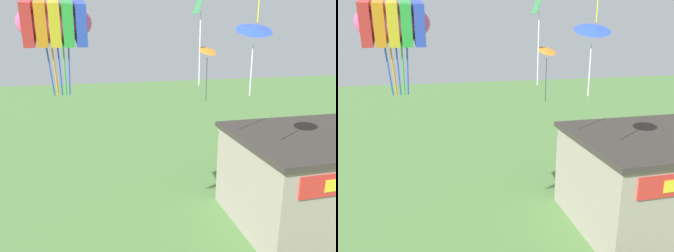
{
  "view_description": "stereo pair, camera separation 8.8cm",
  "coord_description": "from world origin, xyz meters",
  "views": [
    {
      "loc": [
        -2.57,
        -2.83,
        9.12
      ],
      "look_at": [
        0.0,
        7.59,
        6.07
      ],
      "focal_mm": 35.0,
      "sensor_mm": 36.0,
      "label": 1
    },
    {
      "loc": [
        -2.48,
        -2.85,
        9.12
      ],
      "look_at": [
        0.0,
        7.59,
        6.07
      ],
      "focal_mm": 35.0,
      "sensor_mm": 36.0,
      "label": 2
    }
  ],
  "objects": [
    {
      "name": "seaside_building",
      "position": [
        8.34,
        9.71,
        2.3
      ],
      "size": [
        8.83,
        6.5,
        4.57
      ],
      "color": "gray",
      "rests_on": "ground_plane"
    },
    {
      "name": "kite_rainbow_parafoil",
      "position": [
        -3.5,
        9.03,
        9.44
      ],
      "size": [
        2.51,
        1.7,
        3.19
      ],
      "color": "#E54C8C"
    },
    {
      "name": "kite_orange_delta",
      "position": [
        5.13,
        17.69,
        7.95
      ],
      "size": [
        1.54,
        1.49,
        3.65
      ],
      "color": "orange"
    },
    {
      "name": "kite_green_diamond",
      "position": [
        1.7,
        9.39,
        9.98
      ],
      "size": [
        0.55,
        0.97,
        3.87
      ],
      "color": "green"
    },
    {
      "name": "kite_blue_delta",
      "position": [
        2.96,
        7.55,
        9.21
      ],
      "size": [
        1.45,
        1.4,
        2.54
      ],
      "color": "blue"
    }
  ]
}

